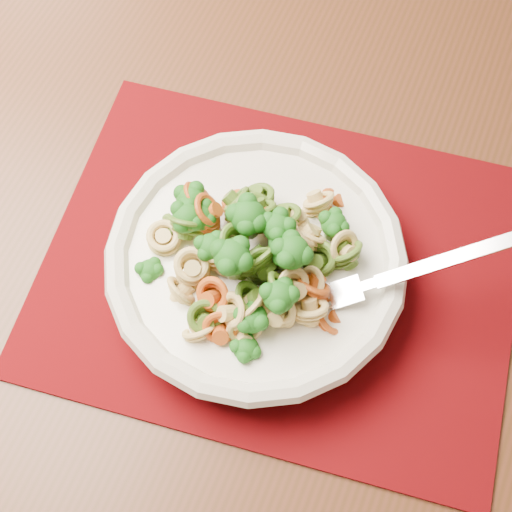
% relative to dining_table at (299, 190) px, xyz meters
% --- Properties ---
extents(dining_table, '(1.48, 0.99, 0.78)m').
position_rel_dining_table_xyz_m(dining_table, '(0.00, 0.00, 0.00)').
color(dining_table, '#4D2515').
rests_on(dining_table, ground).
extents(placemat, '(0.43, 0.35, 0.00)m').
position_rel_dining_table_xyz_m(placemat, '(0.03, -0.14, 0.10)').
color(placemat, '#4F0303').
rests_on(placemat, dining_table).
extents(pasta_bowl, '(0.25, 0.25, 0.05)m').
position_rel_dining_table_xyz_m(pasta_bowl, '(0.01, -0.16, 0.13)').
color(pasta_bowl, silver).
rests_on(pasta_bowl, placemat).
extents(pasta_broccoli_heap, '(0.21, 0.21, 0.06)m').
position_rel_dining_table_xyz_m(pasta_broccoli_heap, '(0.01, -0.16, 0.15)').
color(pasta_broccoli_heap, tan).
rests_on(pasta_broccoli_heap, pasta_bowl).
extents(fork, '(0.17, 0.12, 0.08)m').
position_rel_dining_table_xyz_m(fork, '(0.09, -0.16, 0.15)').
color(fork, silver).
rests_on(fork, pasta_bowl).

